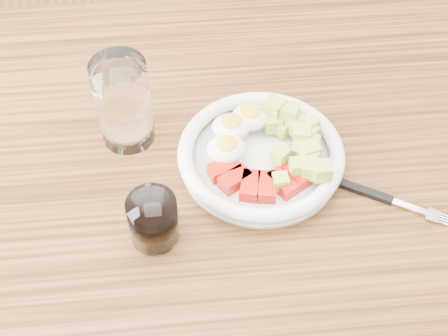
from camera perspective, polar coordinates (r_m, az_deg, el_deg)
The scene contains 5 objects.
dining_table at distance 0.98m, azimuth 0.64°, elevation -5.23°, with size 1.50×0.90×0.77m.
bowl at distance 0.90m, azimuth 3.50°, elevation 1.40°, with size 0.24×0.24×0.06m.
fork at distance 0.90m, azimuth 14.03°, elevation -2.55°, with size 0.17×0.11×0.01m.
water_glass at distance 0.91m, azimuth -9.18°, elevation 5.92°, with size 0.08×0.08×0.14m, color white.
coffee_glass at distance 0.82m, azimuth -6.48°, elevation -4.76°, with size 0.07×0.07×0.07m.
Camera 1 is at (-0.06, -0.54, 1.48)m, focal length 50.00 mm.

